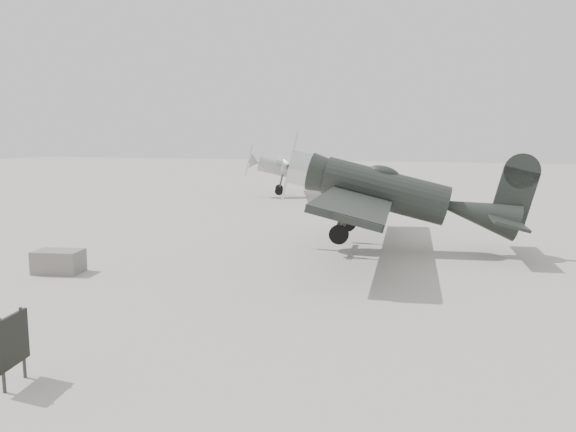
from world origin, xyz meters
name	(u,v)px	position (x,y,z in m)	size (l,w,h in m)	color
ground	(301,276)	(0.00, 0.00, 0.00)	(160.00, 160.00, 0.00)	#9F978D
lowwing_monoplane	(396,194)	(2.14, 4.73, 2.13)	(8.93, 12.50, 4.02)	black
highwing_monoplane	(300,169)	(-6.96, 21.68, 1.98)	(8.00, 11.07, 3.17)	gray
equipment_block	(59,262)	(-7.31, -2.00, 0.36)	(1.42, 0.89, 0.71)	slate
sign_board	(12,342)	(-2.39, -8.76, 0.77)	(0.25, 0.88, 1.28)	#333333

